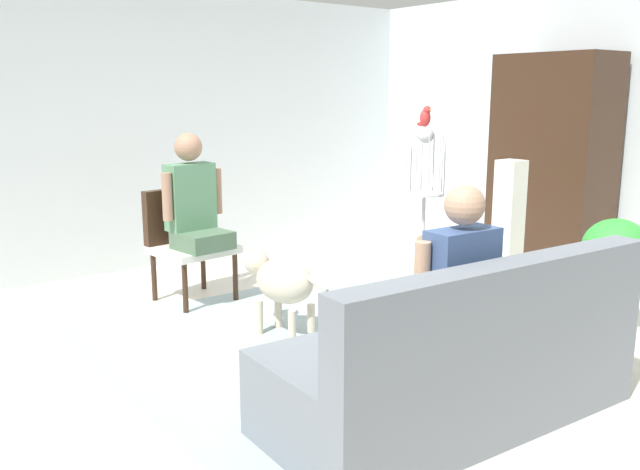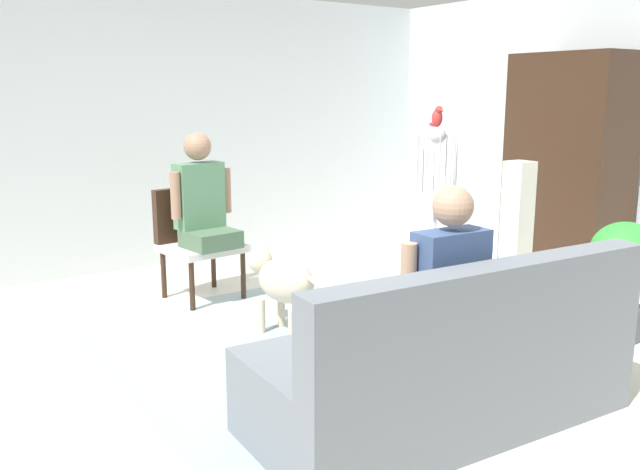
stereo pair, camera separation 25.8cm
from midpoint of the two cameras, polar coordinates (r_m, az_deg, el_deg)
The scene contains 15 objects.
ground_plane at distance 4.88m, azimuth -0.12°, elevation -8.65°, with size 7.19×7.19×0.00m, color beige.
back_wall at distance 6.88m, azimuth 20.76°, elevation 8.00°, with size 6.03×0.12×2.68m, color silver.
left_wall at distance 7.11m, azimuth -11.99°, elevation 8.61°, with size 0.12×6.59×2.68m, color silver.
area_rug at distance 4.67m, azimuth -2.13°, elevation -9.57°, with size 3.01×2.58×0.01m, color #9EB2B7.
couch at distance 3.69m, azimuth 9.62°, elevation -10.46°, with size 1.00×2.07×0.92m.
armchair at distance 5.82m, azimuth -12.43°, elevation 0.02°, with size 0.63×0.65×0.92m.
person_on_couch at distance 3.56m, azimuth 9.04°, elevation -3.62°, with size 0.47×0.55×0.81m.
person_on_armchair at distance 5.65m, azimuth -11.80°, elevation 2.78°, with size 0.48×0.55×0.92m.
round_end_table at distance 5.41m, azimuth 9.26°, elevation -2.59°, with size 0.50×0.50×0.59m.
dog at distance 4.84m, azimuth -4.80°, elevation -3.82°, with size 0.80×0.39×0.63m.
bird_cage_stand at distance 6.26m, azimuth 7.48°, elevation 2.17°, with size 0.37×0.37×1.41m.
parrot at distance 6.19m, azimuth 7.59°, elevation 9.75°, with size 0.17×0.10×0.18m.
potted_plant at distance 5.24m, azimuth 22.09°, elevation -2.10°, with size 0.47×0.47×0.84m.
column_lamp at distance 5.46m, azimuth 14.07°, elevation -0.28°, with size 0.20×0.20×1.20m.
armoire_cabinet at distance 6.63m, azimuth 17.70°, elevation 5.38°, with size 1.03×0.56×2.05m, color #382316.
Camera 1 is at (3.56, -2.88, 1.71)m, focal length 38.35 mm.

